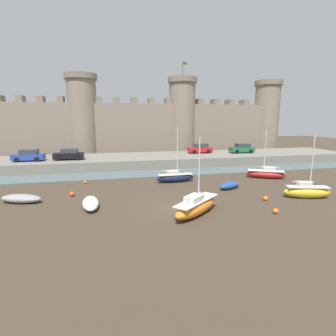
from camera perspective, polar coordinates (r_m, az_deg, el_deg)
The scene contains 19 objects.
ground_plane at distance 21.54m, azimuth 2.37°, elevation -8.85°, with size 160.00×160.00×0.00m, color #423528.
water_channel at distance 34.87m, azimuth -3.83°, elevation -1.22°, with size 80.00×4.50×0.10m, color slate.
quay_road at distance 41.81m, azimuth -5.46°, elevation 1.66°, with size 70.12×10.00×1.44m, color slate.
castle at distance 52.65m, azimuth -7.27°, elevation 9.76°, with size 63.98×5.86×18.30m.
sailboat_foreground_centre at distance 30.18m, azimuth 1.57°, elevation -2.02°, with size 4.53×1.15×6.33m.
sailboat_midflat_left at distance 34.42m, azimuth 20.53°, elevation -1.13°, with size 4.82×3.49×5.93m.
sailboat_foreground_right at distance 20.22m, azimuth 6.20°, elevation -8.25°, with size 5.01×4.56×5.89m.
rowboat_midflat_centre at distance 26.22m, azimuth -29.34°, elevation -5.78°, with size 3.85×2.40×0.75m.
rowboat_near_channel_left at distance 22.64m, azimuth -16.51°, elevation -7.31°, with size 1.55×3.69×0.73m.
sailboat_foreground_left at distance 27.33m, azimuth 27.98°, elevation -4.47°, with size 4.32×2.28×5.92m.
rowboat_midflat_right at distance 28.08m, azimuth 13.29°, elevation -3.65°, with size 2.99×2.11×0.77m.
mooring_buoy_mid_mud at distance 25.08m, azimuth 20.46°, elevation -6.21°, with size 0.41×0.41×0.41m, color orange.
mooring_buoy_near_shore at distance 26.33m, azimuth -20.18°, elevation -5.35°, with size 0.46×0.46×0.46m, color #E04C1E.
mooring_buoy_off_centre at distance 22.00m, azimuth 22.40°, elevation -8.67°, with size 0.42×0.42×0.42m, color orange.
mooring_buoy_near_channel at distance 30.92m, azimuth -17.60°, elevation -2.97°, with size 0.38×0.38×0.38m, color orange.
car_quay_west at distance 41.04m, azimuth -28.08°, elevation 2.41°, with size 4.14×1.95×1.62m.
car_quay_east at distance 40.03m, azimuth -20.75°, elevation 2.80°, with size 4.14×1.95×1.62m.
car_quay_centre_west at distance 46.93m, azimuth 15.81°, elevation 4.13°, with size 4.14×1.95×1.62m.
car_quay_centre_east at distance 45.35m, azimuth 7.02°, elevation 4.24°, with size 4.14×1.95×1.62m.
Camera 1 is at (-5.46, -19.57, 7.16)m, focal length 28.00 mm.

